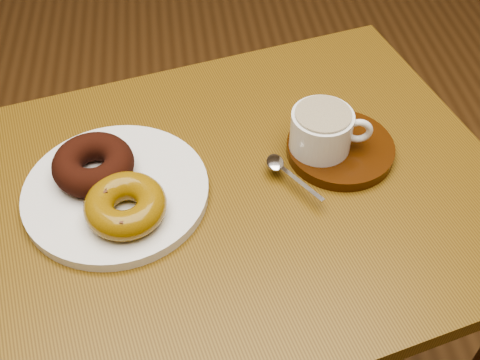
{
  "coord_description": "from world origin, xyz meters",
  "views": [
    {
      "loc": [
        0.08,
        -0.69,
        1.36
      ],
      "look_at": [
        0.15,
        -0.14,
        0.76
      ],
      "focal_mm": 45.0,
      "sensor_mm": 36.0,
      "label": 1
    }
  ],
  "objects": [
    {
      "name": "ground",
      "position": [
        0.0,
        0.0,
        0.0
      ],
      "size": [
        6.0,
        6.0,
        0.0
      ],
      "primitive_type": "plane",
      "color": "brown",
      "rests_on": "ground"
    },
    {
      "name": "cafe_table",
      "position": [
        0.13,
        -0.14,
        0.62
      ],
      "size": [
        0.9,
        0.75,
        0.74
      ],
      "rotation": [
        0.0,
        0.0,
        0.23
      ],
      "color": "brown",
      "rests_on": "ground"
    },
    {
      "name": "donut_plate",
      "position": [
        -0.02,
        -0.13,
        0.74
      ],
      "size": [
        0.27,
        0.27,
        0.02
      ],
      "primitive_type": "cylinder",
      "rotation": [
        0.0,
        0.0,
        -0.08
      ],
      "color": "white",
      "rests_on": "cafe_table"
    },
    {
      "name": "donut_cinnamon",
      "position": [
        -0.05,
        -0.1,
        0.77
      ],
      "size": [
        0.13,
        0.13,
        0.04
      ],
      "primitive_type": "torus",
      "rotation": [
        0.0,
        0.0,
        0.14
      ],
      "color": "black",
      "rests_on": "donut_plate"
    },
    {
      "name": "donut_caramel",
      "position": [
        -0.0,
        -0.18,
        0.77
      ],
      "size": [
        0.11,
        0.11,
        0.04
      ],
      "rotation": [
        0.0,
        0.0,
        0.05
      ],
      "color": "#88630E",
      "rests_on": "donut_plate"
    },
    {
      "name": "saucer",
      "position": [
        0.31,
        -0.09,
        0.74
      ],
      "size": [
        0.21,
        0.21,
        0.02
      ],
      "primitive_type": "cylinder",
      "rotation": [
        0.0,
        0.0,
        0.42
      ],
      "color": "#371A07",
      "rests_on": "cafe_table"
    },
    {
      "name": "coffee_cup",
      "position": [
        0.27,
        -0.08,
        0.78
      ],
      "size": [
        0.12,
        0.09,
        0.06
      ],
      "rotation": [
        0.0,
        0.0,
        -0.19
      ],
      "color": "white",
      "rests_on": "saucer"
    },
    {
      "name": "teaspoon",
      "position": [
        0.21,
        -0.12,
        0.76
      ],
      "size": [
        0.07,
        0.1,
        0.01
      ],
      "rotation": [
        0.0,
        0.0,
        0.59
      ],
      "color": "silver",
      "rests_on": "saucer"
    }
  ]
}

